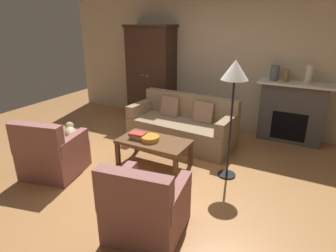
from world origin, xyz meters
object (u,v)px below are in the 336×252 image
at_px(armchair_near_left, 52,155).
at_px(book_stack, 138,136).
at_px(couch, 183,126).
at_px(floor_lamp, 235,77).
at_px(mantel_vase_slate, 275,73).
at_px(fruit_bowl, 150,138).
at_px(dog, 70,133).
at_px(mantel_vase_cream, 309,74).
at_px(mantel_vase_bronze, 286,75).
at_px(fireplace, 292,112).
at_px(coffee_table, 154,143).
at_px(armchair_near_right, 145,209).
at_px(armoire, 151,74).

bearing_deg(armchair_near_left, book_stack, 44.09).
distance_m(couch, book_stack, 1.11).
height_order(book_stack, floor_lamp, floor_lamp).
bearing_deg(floor_lamp, book_stack, -168.86).
bearing_deg(mantel_vase_slate, floor_lamp, -97.71).
xyz_separation_m(fruit_bowl, dog, (-1.66, -0.04, -0.21)).
bearing_deg(mantel_vase_slate, book_stack, -128.07).
bearing_deg(mantel_vase_cream, armchair_near_left, -136.34).
height_order(mantel_vase_bronze, mantel_vase_cream, mantel_vase_cream).
relative_size(fireplace, coffee_table, 1.15).
xyz_separation_m(mantel_vase_slate, armchair_near_right, (-0.64, -3.39, -0.94)).
bearing_deg(mantel_vase_slate, mantel_vase_cream, 0.00).
bearing_deg(coffee_table, floor_lamp, 10.77).
xyz_separation_m(fruit_bowl, mantel_vase_slate, (1.41, 2.05, 0.80)).
bearing_deg(mantel_vase_cream, floor_lamp, -114.12).
bearing_deg(armoire, armchair_near_left, -89.34).
height_order(couch, fruit_bowl, couch).
bearing_deg(fireplace, floor_lamp, -108.98).
distance_m(mantel_vase_bronze, dog, 4.00).
bearing_deg(fruit_bowl, couch, 86.80).
bearing_deg(book_stack, couch, 75.95).
height_order(fruit_bowl, floor_lamp, floor_lamp).
bearing_deg(book_stack, armchair_near_right, -53.88).
xyz_separation_m(fireplace, armoire, (-2.95, -0.08, 0.46)).
bearing_deg(couch, fireplace, 30.38).
distance_m(coffee_table, mantel_vase_slate, 2.58).
xyz_separation_m(couch, mantel_vase_cream, (1.91, 1.00, 0.96)).
distance_m(mantel_vase_cream, armchair_near_right, 3.73).
distance_m(mantel_vase_bronze, mantel_vase_cream, 0.36).
bearing_deg(dog, mantel_vase_bronze, 32.59).
distance_m(couch, dog, 2.04).
bearing_deg(fireplace, mantel_vase_cream, -5.69).
bearing_deg(floor_lamp, coffee_table, -169.23).
relative_size(armchair_near_right, floor_lamp, 0.52).
relative_size(armoire, mantel_vase_slate, 7.53).
distance_m(mantel_vase_slate, armchair_near_right, 3.58).
relative_size(book_stack, mantel_vase_cream, 0.84).
xyz_separation_m(book_stack, armchair_near_right, (0.97, -1.33, -0.15)).
height_order(fireplace, armchair_near_left, fireplace).
bearing_deg(mantel_vase_bronze, floor_lamp, -103.87).
bearing_deg(dog, mantel_vase_cream, 29.94).
relative_size(armoire, floor_lamp, 1.22).
bearing_deg(fireplace, armchair_near_left, -134.45).
bearing_deg(floor_lamp, mantel_vase_cream, 65.88).
bearing_deg(dog, armchair_near_left, -58.70).
relative_size(mantel_vase_slate, mantel_vase_cream, 0.86).
bearing_deg(armchair_near_left, floor_lamp, 26.88).
bearing_deg(armchair_near_left, mantel_vase_slate, 49.36).
distance_m(fruit_bowl, mantel_vase_bronze, 2.71).
xyz_separation_m(fruit_bowl, mantel_vase_bronze, (1.61, 2.05, 0.77)).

